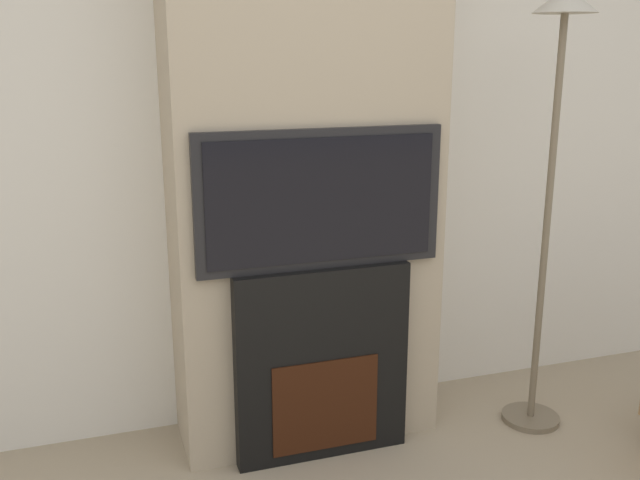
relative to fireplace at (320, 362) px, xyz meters
name	(u,v)px	position (x,y,z in m)	size (l,w,h in m)	color
wall_back	(288,114)	(0.00, 0.43, 0.95)	(6.00, 0.06, 2.70)	silver
chimney_breast	(304,119)	(0.00, 0.20, 0.95)	(1.08, 0.40, 2.70)	tan
fireplace	(320,362)	(0.00, 0.00, 0.00)	(0.71, 0.15, 0.80)	black
television	(320,199)	(0.00, 0.00, 0.67)	(0.97, 0.07, 0.54)	black
floor_lamp	(556,118)	(0.98, -0.07, 0.95)	(0.25, 0.25, 1.85)	#726651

